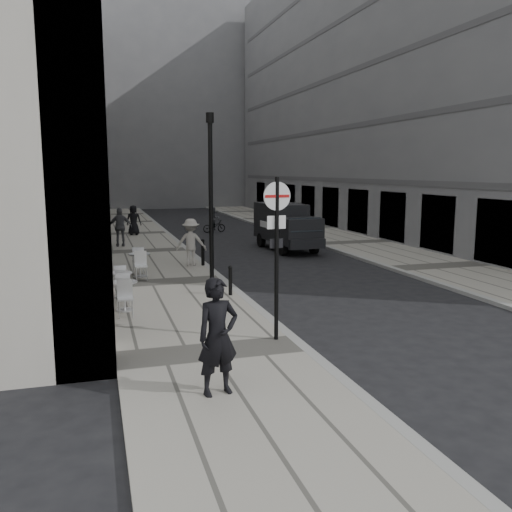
{
  "coord_description": "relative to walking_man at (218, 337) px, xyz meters",
  "views": [
    {
      "loc": [
        -4.27,
        -8.18,
        3.93
      ],
      "look_at": [
        0.29,
        7.12,
        1.4
      ],
      "focal_mm": 38.0,
      "sensor_mm": 36.0,
      "label": 1
    }
  ],
  "objects": [
    {
      "name": "ground",
      "position": [
        2.36,
        -0.51,
        -1.14
      ],
      "size": [
        120.0,
        120.0,
        0.0
      ],
      "primitive_type": "plane",
      "color": "black",
      "rests_on": "ground"
    },
    {
      "name": "sidewalk",
      "position": [
        0.36,
        17.49,
        -1.08
      ],
      "size": [
        4.0,
        60.0,
        0.12
      ],
      "primitive_type": "cube",
      "color": "gray",
      "rests_on": "ground"
    },
    {
      "name": "far_sidewalk",
      "position": [
        11.36,
        17.49,
        -1.08
      ],
      "size": [
        4.0,
        60.0,
        0.12
      ],
      "primitive_type": "cube",
      "color": "gray",
      "rests_on": "ground"
    },
    {
      "name": "building_left",
      "position": [
        -3.64,
        23.99,
        7.86
      ],
      "size": [
        4.0,
        45.0,
        18.0
      ],
      "primitive_type": "cube",
      "color": "beige",
      "rests_on": "ground"
    },
    {
      "name": "building_right",
      "position": [
        16.36,
        23.99,
        8.86
      ],
      "size": [
        6.0,
        45.0,
        20.0
      ],
      "primitive_type": "cube",
      "color": "slate",
      "rests_on": "ground"
    },
    {
      "name": "building_far",
      "position": [
        3.86,
        55.49,
        9.86
      ],
      "size": [
        24.0,
        16.0,
        22.0
      ],
      "primitive_type": "cube",
      "color": "slate",
      "rests_on": "ground"
    },
    {
      "name": "walking_man",
      "position": [
        0.0,
        0.0,
        0.0
      ],
      "size": [
        0.82,
        0.63,
        2.03
      ],
      "primitive_type": "imported",
      "rotation": [
        0.0,
        0.0,
        0.21
      ],
      "color": "black",
      "rests_on": "sidewalk"
    },
    {
      "name": "sign_post",
      "position": [
        1.93,
        2.59,
        1.34
      ],
      "size": [
        0.63,
        0.11,
        3.67
      ],
      "rotation": [
        0.0,
        0.0,
        0.08
      ],
      "color": "black",
      "rests_on": "sidewalk"
    },
    {
      "name": "lamppost",
      "position": [
        1.76,
        8.8,
        2.12
      ],
      "size": [
        0.25,
        0.25,
        5.64
      ],
      "color": "black",
      "rests_on": "sidewalk"
    },
    {
      "name": "bollard_near",
      "position": [
        2.0,
        7.19,
        -0.58
      ],
      "size": [
        0.12,
        0.12,
        0.86
      ],
      "primitive_type": "cylinder",
      "color": "black",
      "rests_on": "sidewalk"
    },
    {
      "name": "bollard_far",
      "position": [
        2.21,
        12.67,
        -0.51
      ],
      "size": [
        0.13,
        0.13,
        1.01
      ],
      "primitive_type": "cylinder",
      "color": "black",
      "rests_on": "sidewalk"
    },
    {
      "name": "panel_van",
      "position": [
        7.15,
        16.58,
        0.15
      ],
      "size": [
        2.0,
        4.92,
        2.28
      ],
      "rotation": [
        0.0,
        0.0,
        0.04
      ],
      "color": "black",
      "rests_on": "ground"
    },
    {
      "name": "cyclist",
      "position": [
        5.37,
        25.12,
        -0.5
      ],
      "size": [
        1.59,
        0.83,
        1.63
      ],
      "rotation": [
        0.0,
        0.0,
        0.2
      ],
      "color": "black",
      "rests_on": "ground"
    },
    {
      "name": "pedestrian_a",
      "position": [
        -0.71,
        19.36,
        -0.03
      ],
      "size": [
        1.15,
        0.48,
        1.97
      ],
      "primitive_type": "imported",
      "rotation": [
        0.0,
        0.0,
        3.14
      ],
      "color": "#525257",
      "rests_on": "sidewalk"
    },
    {
      "name": "pedestrian_b",
      "position": [
        1.76,
        12.8,
        -0.07
      ],
      "size": [
        1.38,
        1.05,
        1.89
      ],
      "primitive_type": "imported",
      "rotation": [
        0.0,
        0.0,
        2.83
      ],
      "color": "#A6A099",
      "rests_on": "sidewalk"
    },
    {
      "name": "pedestrian_c",
      "position": [
        0.28,
        24.15,
        -0.13
      ],
      "size": [
        0.97,
        0.75,
        1.77
      ],
      "primitive_type": "imported",
      "rotation": [
        0.0,
        0.0,
        2.91
      ],
      "color": "black",
      "rests_on": "sidewalk"
    },
    {
      "name": "cafe_table_near",
      "position": [
        -1.24,
        6.2,
        -0.53
      ],
      "size": [
        0.74,
        1.68,
        0.96
      ],
      "color": "silver",
      "rests_on": "sidewalk"
    },
    {
      "name": "cafe_table_mid",
      "position": [
        -1.24,
        7.87,
        -0.56
      ],
      "size": [
        0.69,
        1.57,
        0.89
      ],
      "color": "silver",
      "rests_on": "sidewalk"
    },
    {
      "name": "cafe_table_far",
      "position": [
        -0.44,
        10.96,
        -0.51
      ],
      "size": [
        0.78,
        1.76,
        1.0
      ],
      "color": "silver",
      "rests_on": "sidewalk"
    }
  ]
}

